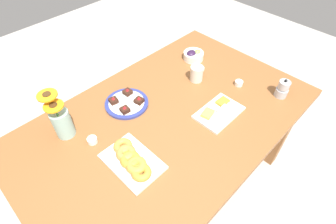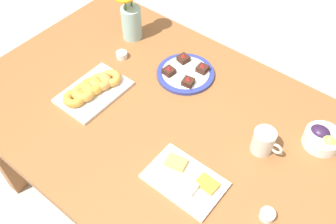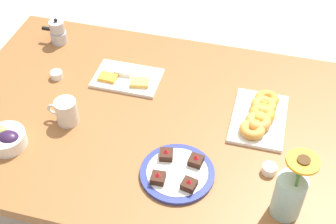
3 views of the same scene
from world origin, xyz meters
TOP-DOWN VIEW (x-y plane):
  - dining_table at (0.00, 0.00)m, footprint 1.60×1.00m
  - coffee_mug at (0.35, 0.10)m, footprint 0.11×0.08m
  - grape_bowl at (0.50, 0.26)m, footprint 0.13×0.13m
  - cheese_platter at (0.21, -0.17)m, footprint 0.26×0.17m
  - croissant_platter at (-0.32, -0.08)m, footprint 0.19×0.28m
  - jam_cup_honey at (-0.38, 0.15)m, footprint 0.05×0.05m
  - jam_cup_berry at (0.49, -0.12)m, footprint 0.05×0.05m
  - dessert_plate at (-0.09, 0.23)m, footprint 0.24×0.24m
  - flower_vase at (-0.44, 0.28)m, footprint 0.10×0.13m
  - moka_pot at (0.58, -0.34)m, footprint 0.11×0.07m

SIDE VIEW (x-z plane):
  - dining_table at x=0.00m, z-range 0.28..1.02m
  - cheese_platter at x=0.21m, z-range 0.73..0.77m
  - dessert_plate at x=-0.09m, z-range 0.72..0.78m
  - jam_cup_honey at x=-0.38m, z-range 0.74..0.77m
  - jam_cup_berry at x=0.49m, z-range 0.74..0.77m
  - croissant_platter at x=-0.32m, z-range 0.74..0.79m
  - grape_bowl at x=0.50m, z-range 0.74..0.80m
  - coffee_mug at x=0.35m, z-range 0.74..0.84m
  - moka_pot at x=0.58m, z-range 0.73..0.85m
  - flower_vase at x=-0.44m, z-range 0.70..0.97m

